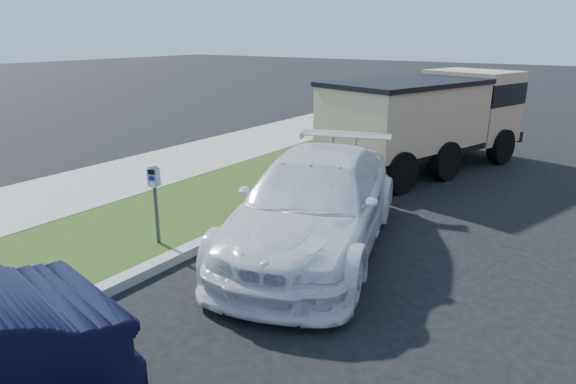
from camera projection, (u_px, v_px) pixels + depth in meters
The scene contains 5 objects.
ground at pixel (330, 293), 7.26m from camera, with size 120.00×120.00×0.00m, color black.
streetside at pixel (163, 190), 11.81m from camera, with size 6.12×50.00×0.15m.
parking_meter at pixel (154, 187), 8.38m from camera, with size 0.22×0.17×1.36m.
white_wagon at pixel (317, 202), 8.63m from camera, with size 2.24×5.52×1.60m, color white.
dump_truck at pixel (430, 115), 13.76m from camera, with size 4.06×6.76×2.50m.
Camera 1 is at (3.17, -5.71, 3.53)m, focal length 32.00 mm.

